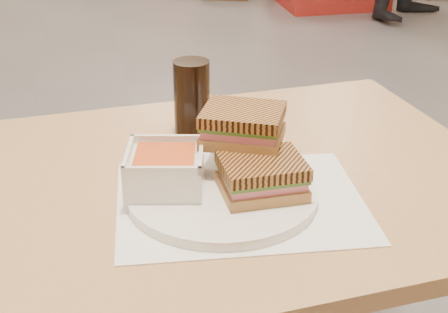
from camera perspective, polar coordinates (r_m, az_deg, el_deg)
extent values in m
cube|color=tan|center=(1.05, -7.12, -3.36)|extent=(1.26, 0.81, 0.03)
cylinder|color=tan|center=(1.65, 10.76, -6.90)|extent=(0.06, 0.06, 0.72)
cube|color=white|center=(0.99, 1.45, -3.97)|extent=(0.40, 0.32, 0.00)
cylinder|color=white|center=(1.00, -0.17, -3.30)|extent=(0.29, 0.29, 0.02)
cube|color=white|center=(1.00, -5.17, -1.40)|extent=(0.14, 0.14, 0.05)
cube|color=#E1581E|center=(0.98, -5.23, 0.00)|extent=(0.11, 0.11, 0.01)
cube|color=white|center=(0.98, -2.04, 0.20)|extent=(0.03, 0.11, 0.01)
cube|color=white|center=(0.99, -8.41, 0.20)|extent=(0.03, 0.11, 0.01)
cube|color=white|center=(1.03, -4.99, 1.54)|extent=(0.11, 0.03, 0.01)
cube|color=white|center=(0.93, -5.52, -1.29)|extent=(0.11, 0.03, 0.01)
cube|color=tan|center=(0.98, 3.31, -2.67)|extent=(0.13, 0.11, 0.02)
cube|color=#D56C79|center=(0.98, 3.33, -1.88)|extent=(0.12, 0.10, 0.01)
cube|color=#386B23|center=(0.97, 3.35, -1.40)|extent=(0.12, 0.10, 0.01)
cube|color=#975C29|center=(0.97, 3.37, -0.76)|extent=(0.13, 0.11, 0.02)
cube|color=tan|center=(1.03, 1.65, 1.80)|extent=(0.15, 0.14, 0.02)
cube|color=#D56C79|center=(1.02, 1.66, 2.58)|extent=(0.14, 0.13, 0.01)
cube|color=#386B23|center=(1.02, 1.66, 3.06)|extent=(0.15, 0.14, 0.01)
cube|color=#975C29|center=(1.01, 1.67, 3.70)|extent=(0.15, 0.14, 0.02)
cylinder|color=black|center=(1.19, -2.84, 5.10)|extent=(0.07, 0.07, 0.14)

